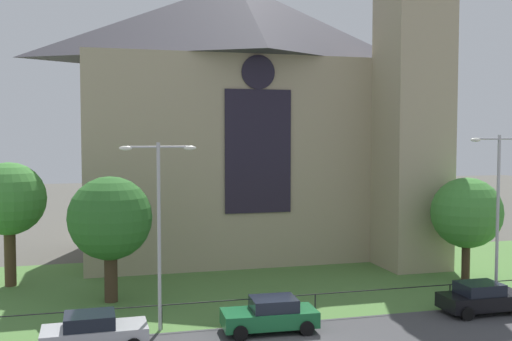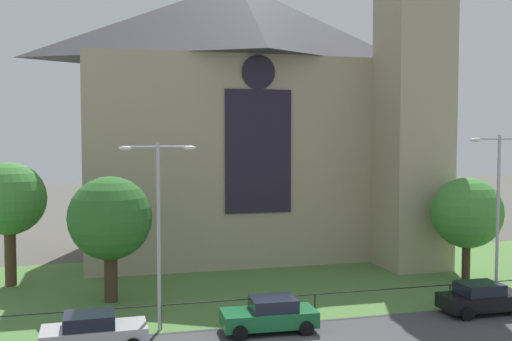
# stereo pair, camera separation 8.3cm
# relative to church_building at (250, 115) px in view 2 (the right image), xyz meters

# --- Properties ---
(ground) EXTENTS (160.00, 160.00, 0.00)m
(ground) POSITION_rel_church_building_xyz_m (-3.27, -8.62, -10.27)
(ground) COLOR #56544C
(grass_verge) EXTENTS (120.00, 20.00, 0.01)m
(grass_verge) POSITION_rel_church_building_xyz_m (-3.27, -10.62, -10.27)
(grass_verge) COLOR #517F3D
(grass_verge) RESTS_ON ground
(church_building) EXTENTS (23.20, 16.20, 26.00)m
(church_building) POSITION_rel_church_building_xyz_m (0.00, 0.00, 0.00)
(church_building) COLOR tan
(church_building) RESTS_ON ground
(iron_railing) EXTENTS (29.37, 0.07, 1.13)m
(iron_railing) POSITION_rel_church_building_xyz_m (-0.77, -16.12, -9.30)
(iron_railing) COLOR black
(iron_railing) RESTS_ON ground
(tree_right_near) EXTENTS (4.23, 4.23, 6.22)m
(tree_right_near) POSITION_rel_church_building_xyz_m (10.55, -11.57, -6.19)
(tree_right_near) COLOR #423021
(tree_right_near) RESTS_ON ground
(tree_left_near) EXTENTS (4.37, 4.37, 6.61)m
(tree_left_near) POSITION_rel_church_building_xyz_m (-10.22, -10.93, -5.89)
(tree_left_near) COLOR #423021
(tree_left_near) RESTS_ON ground
(tree_left_far) EXTENTS (4.21, 4.21, 7.20)m
(tree_left_far) POSITION_rel_church_building_xyz_m (-15.81, -6.05, -5.24)
(tree_left_far) COLOR #4C3823
(tree_left_far) RESTS_ON ground
(streetlamp_near) EXTENTS (3.37, 0.26, 8.41)m
(streetlamp_near) POSITION_rel_church_building_xyz_m (-8.19, -16.22, -4.94)
(streetlamp_near) COLOR #B2B2B7
(streetlamp_near) RESTS_ON ground
(streetlamp_far) EXTENTS (3.37, 0.26, 8.75)m
(streetlamp_far) POSITION_rel_church_building_xyz_m (9.20, -16.22, -4.75)
(streetlamp_far) COLOR #B2B2B7
(streetlamp_far) RESTS_ON ground
(parked_car_silver) EXTENTS (4.23, 2.09, 1.51)m
(parked_car_silver) POSITION_rel_church_building_xyz_m (-11.02, -17.98, -9.53)
(parked_car_silver) COLOR #B7B7BC
(parked_car_silver) RESTS_ON ground
(parked_car_green) EXTENTS (4.27, 2.16, 1.51)m
(parked_car_green) POSITION_rel_church_building_xyz_m (-3.44, -17.59, -9.53)
(parked_car_green) COLOR #196033
(parked_car_green) RESTS_ON ground
(parked_car_black) EXTENTS (4.20, 2.03, 1.51)m
(parked_car_black) POSITION_rel_church_building_xyz_m (7.38, -17.58, -9.53)
(parked_car_black) COLOR black
(parked_car_black) RESTS_ON ground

